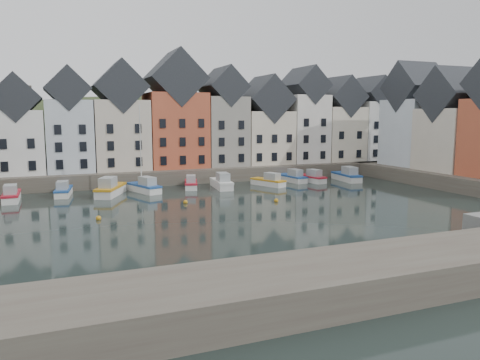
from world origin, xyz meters
TOP-DOWN VIEW (x-y plane):
  - ground at (0.00, 0.00)m, footprint 260.00×260.00m
  - far_quay at (0.00, 30.00)m, footprint 90.00×16.00m
  - near_wall at (-10.00, -22.00)m, footprint 50.00×6.00m
  - hillside at (0.02, 56.00)m, footprint 153.60×70.40m
  - far_terrace at (3.21, 28.00)m, footprint 72.37×8.16m
  - right_terrace at (36.00, 8.07)m, footprint 8.30×24.25m
  - mooring_buoys at (-4.00, 5.33)m, footprint 20.50×5.50m
  - boat_a at (-22.46, 16.95)m, footprint 1.81×5.79m
  - boat_b at (-16.72, 18.62)m, footprint 2.45×5.71m
  - boat_c at (-11.28, 16.69)m, footprint 4.76×7.15m
  - boat_d at (-6.85, 17.48)m, footprint 3.76×6.33m
  - boat_e at (-0.29, 18.62)m, footprint 3.03×5.60m
  - boat_f at (3.62, 16.99)m, footprint 2.67×6.54m
  - boat_g at (10.57, 16.55)m, footprint 3.64×5.71m
  - boat_h at (15.62, 18.83)m, footprint 2.47×5.87m
  - boat_i at (18.12, 17.59)m, footprint 2.60×5.83m
  - boat_j at (23.81, 16.61)m, footprint 2.73×6.66m

SIDE VIEW (x-z plane):
  - hillside at x=0.02m, z-range -49.96..14.04m
  - ground at x=0.00m, z-range 0.00..0.00m
  - mooring_buoys at x=-4.00m, z-range -0.10..0.40m
  - boat_e at x=-0.29m, z-range -0.42..1.64m
  - boat_g at x=10.57m, z-range -0.42..1.68m
  - boat_b at x=-16.72m, z-range -0.43..1.69m
  - boat_i at x=18.12m, z-range -0.44..1.72m
  - boat_h at x=15.62m, z-range -0.44..1.74m
  - boat_a at x=-22.46m, z-range -0.45..1.77m
  - boat_f at x=3.62m, z-range -0.49..1.95m
  - boat_j at x=23.81m, z-range -0.50..1.98m
  - boat_d at x=-6.85m, z-range -5.03..6.53m
  - boat_c at x=-11.28m, z-range -0.53..2.11m
  - far_quay at x=0.00m, z-range 0.00..2.00m
  - near_wall at x=-10.00m, z-range 0.00..2.00m
  - far_terrace at x=3.21m, z-range -0.01..17.76m
  - right_terrace at x=36.00m, z-range 0.73..17.10m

